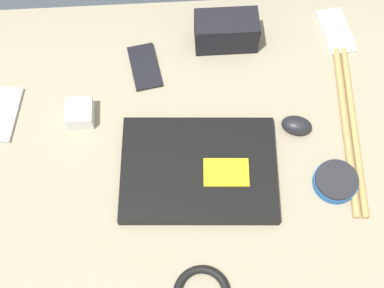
# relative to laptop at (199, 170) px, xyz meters

# --- Properties ---
(ground_plane) EXTENTS (8.00, 8.00, 0.00)m
(ground_plane) POSITION_rel_laptop_xyz_m (-0.01, 0.05, -0.16)
(ground_plane) COLOR #7A6651
(couch_seat) EXTENTS (1.06, 0.77, 0.15)m
(couch_seat) POSITION_rel_laptop_xyz_m (-0.01, 0.05, -0.09)
(couch_seat) COLOR gray
(couch_seat) RESTS_ON ground_plane
(laptop) EXTENTS (0.33, 0.24, 0.03)m
(laptop) POSITION_rel_laptop_xyz_m (0.00, 0.00, 0.00)
(laptop) COLOR black
(laptop) RESTS_ON couch_seat
(computer_mouse) EXTENTS (0.07, 0.06, 0.03)m
(computer_mouse) POSITION_rel_laptop_xyz_m (0.21, 0.08, 0.01)
(computer_mouse) COLOR black
(computer_mouse) RESTS_ON couch_seat
(speaker_puck) EXTENTS (0.09, 0.09, 0.03)m
(speaker_puck) POSITION_rel_laptop_xyz_m (0.27, -0.04, 0.00)
(speaker_puck) COLOR #1E569E
(speaker_puck) RESTS_ON couch_seat
(phone_silver) EXTENTS (0.08, 0.13, 0.01)m
(phone_silver) POSITION_rel_laptop_xyz_m (0.34, 0.33, -0.01)
(phone_silver) COLOR silver
(phone_silver) RESTS_ON couch_seat
(phone_black) EXTENTS (0.08, 0.12, 0.01)m
(phone_black) POSITION_rel_laptop_xyz_m (-0.10, 0.26, -0.01)
(phone_black) COLOR black
(phone_black) RESTS_ON couch_seat
(phone_small) EXTENTS (0.08, 0.14, 0.01)m
(phone_small) POSITION_rel_laptop_xyz_m (-0.41, 0.16, -0.01)
(phone_small) COLOR #B7B7BC
(phone_small) RESTS_ON couch_seat
(camera_pouch) EXTENTS (0.14, 0.07, 0.08)m
(camera_pouch) POSITION_rel_laptop_xyz_m (0.08, 0.32, 0.03)
(camera_pouch) COLOR black
(camera_pouch) RESTS_ON couch_seat
(charger_brick) EXTENTS (0.06, 0.06, 0.04)m
(charger_brick) POSITION_rel_laptop_xyz_m (-0.24, 0.14, 0.01)
(charger_brick) COLOR silver
(charger_brick) RESTS_ON couch_seat
(drumstick_pair) EXTENTS (0.06, 0.40, 0.01)m
(drumstick_pair) POSITION_rel_laptop_xyz_m (0.32, 0.08, -0.00)
(drumstick_pair) COLOR tan
(drumstick_pair) RESTS_ON couch_seat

